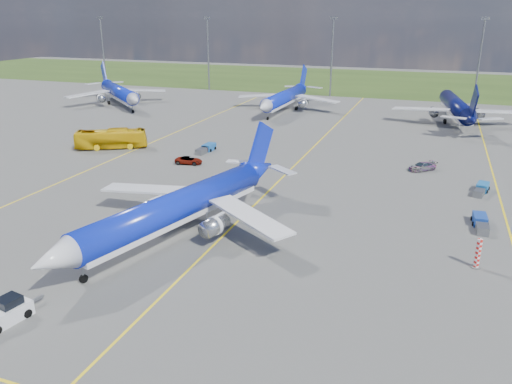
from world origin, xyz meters
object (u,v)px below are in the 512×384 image
(main_airliner, at_px, (178,236))
(service_car_c, at_px, (422,166))
(bg_jet_nnw, at_px, (285,111))
(pushback_tug, at_px, (5,313))
(warning_post, at_px, (478,254))
(baggage_tug_e, at_px, (481,189))
(bg_jet_n, at_px, (454,122))
(service_car_a, at_px, (206,148))
(apron_bus, at_px, (111,139))
(baggage_tug_c, at_px, (206,149))
(bg_jet_nw, at_px, (120,105))
(service_car_b, at_px, (189,160))
(baggage_tug_w, at_px, (481,223))

(main_airliner, height_order, service_car_c, main_airliner)
(bg_jet_nnw, distance_m, pushback_tug, 96.37)
(warning_post, xyz_separation_m, baggage_tug_e, (1.74, 23.61, -0.98))
(bg_jet_n, bearing_deg, main_airliner, 60.61)
(service_car_a, distance_m, baggage_tug_e, 45.59)
(main_airliner, height_order, apron_bus, main_airliner)
(main_airliner, bearing_deg, bg_jet_n, 83.86)
(bg_jet_nnw, relative_size, baggage_tug_c, 6.96)
(bg_jet_nw, relative_size, service_car_c, 8.29)
(service_car_b, relative_size, baggage_tug_e, 0.86)
(bg_jet_nw, bearing_deg, service_car_a, -88.78)
(main_airliner, height_order, baggage_tug_c, main_airliner)
(bg_jet_nnw, distance_m, service_car_b, 51.25)
(main_airliner, bearing_deg, baggage_tug_c, 125.19)
(bg_jet_n, bearing_deg, baggage_tug_c, 37.35)
(service_car_c, relative_size, baggage_tug_e, 0.90)
(main_airliner, distance_m, service_car_c, 42.62)
(bg_jet_nw, distance_m, baggage_tug_c, 56.25)
(bg_jet_n, bearing_deg, apron_bus, 29.93)
(pushback_tug, distance_m, service_car_c, 61.70)
(main_airliner, distance_m, pushback_tug, 19.92)
(pushback_tug, bearing_deg, baggage_tug_w, 52.44)
(baggage_tug_w, bearing_deg, pushback_tug, -140.84)
(warning_post, relative_size, bg_jet_n, 0.08)
(baggage_tug_w, height_order, baggage_tug_e, baggage_tug_w)
(apron_bus, bearing_deg, main_airliner, -164.63)
(baggage_tug_e, bearing_deg, pushback_tug, -116.57)
(bg_jet_nw, bearing_deg, service_car_c, -72.20)
(warning_post, relative_size, baggage_tug_w, 0.58)
(bg_jet_nnw, bearing_deg, service_car_c, -48.44)
(service_car_c, bearing_deg, baggage_tug_c, -129.78)
(service_car_b, relative_size, baggage_tug_w, 0.86)
(main_airliner, bearing_deg, baggage_tug_e, 54.48)
(service_car_a, relative_size, baggage_tug_e, 0.71)
(bg_jet_nnw, bearing_deg, warning_post, -59.02)
(bg_jet_nw, height_order, baggage_tug_c, bg_jet_nw)
(pushback_tug, xyz_separation_m, baggage_tug_c, (-7.47, 53.07, -0.21))
(warning_post, xyz_separation_m, service_car_c, (-6.39, 31.73, -0.83))
(service_car_a, xyz_separation_m, baggage_tug_w, (44.28, -19.68, -0.08))
(warning_post, distance_m, main_airliner, 30.89)
(bg_jet_nw, distance_m, service_car_c, 87.23)
(apron_bus, relative_size, baggage_tug_c, 2.36)
(baggage_tug_w, bearing_deg, baggage_tug_c, 152.86)
(bg_jet_nnw, bearing_deg, service_car_a, -90.73)
(warning_post, relative_size, apron_bus, 0.23)
(service_car_c, xyz_separation_m, baggage_tug_w, (7.34, -20.98, -0.13))
(pushback_tug, height_order, apron_bus, apron_bus)
(main_airliner, distance_m, baggage_tug_w, 34.61)
(pushback_tug, relative_size, baggage_tug_e, 1.12)
(warning_post, distance_m, bg_jet_nw, 109.11)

